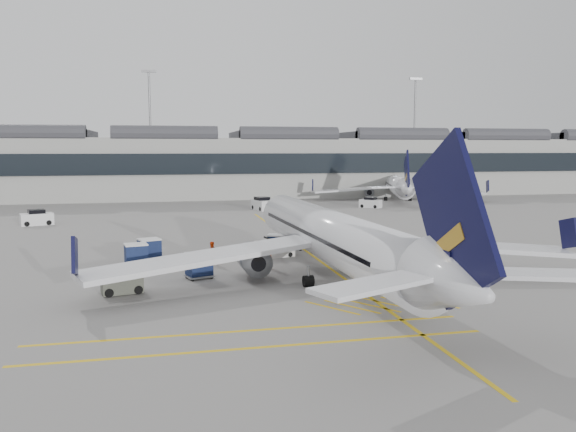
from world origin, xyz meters
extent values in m
plane|color=gray|center=(0.00, 0.00, 0.00)|extent=(220.00, 220.00, 0.00)
cube|color=#9E9E99|center=(0.00, 72.00, 5.50)|extent=(200.00, 20.00, 11.00)
cube|color=black|center=(0.00, 61.80, 6.50)|extent=(200.00, 0.50, 3.60)
cube|color=#38383D|center=(0.00, 72.00, 11.70)|extent=(200.00, 18.00, 1.40)
cylinder|color=slate|center=(-5.00, 86.00, 12.50)|extent=(0.44, 0.44, 25.00)
cube|color=slate|center=(-5.00, 86.00, 25.20)|extent=(3.00, 0.60, 0.50)
cylinder|color=slate|center=(55.00, 86.00, 12.50)|extent=(0.44, 0.44, 25.00)
cube|color=slate|center=(55.00, 86.00, 25.20)|extent=(3.00, 0.60, 0.50)
cube|color=gold|center=(10.00, 10.00, 0.01)|extent=(0.25, 60.00, 0.01)
cylinder|color=silver|center=(9.19, 0.61, 2.98)|extent=(4.78, 28.51, 3.56)
cone|color=silver|center=(8.50, 16.68, 2.98)|extent=(3.72, 3.93, 3.56)
cone|color=silver|center=(9.91, -15.84, 3.36)|extent=(3.75, 4.69, 3.56)
cube|color=silver|center=(0.28, -1.20, 2.13)|extent=(16.26, 8.82, 0.33)
cube|color=silver|center=(18.23, -0.42, 2.13)|extent=(16.41, 7.58, 0.33)
cylinder|color=slate|center=(3.69, 0.84, 1.47)|extent=(2.13, 3.49, 1.99)
cylinder|color=slate|center=(14.66, 1.32, 1.47)|extent=(2.13, 3.49, 1.99)
cube|color=black|center=(9.88, -15.27, 6.01)|extent=(0.60, 7.21, 7.92)
cylinder|color=black|center=(8.72, 11.48, 0.30)|extent=(0.29, 0.62, 0.61)
cylinder|color=black|center=(6.93, -1.86, 0.38)|extent=(0.69, 0.78, 0.76)
cylinder|color=black|center=(11.66, -1.65, 0.38)|extent=(0.69, 0.78, 0.76)
cylinder|color=silver|center=(38.51, 57.18, 2.68)|extent=(10.69, 25.32, 3.20)
cone|color=silver|center=(42.84, 70.99, 2.68)|extent=(4.07, 4.21, 3.20)
cone|color=silver|center=(34.08, 43.05, 3.02)|extent=(4.28, 4.86, 3.20)
cube|color=silver|center=(30.42, 58.38, 1.92)|extent=(14.50, 3.22, 0.30)
cube|color=silver|center=(45.85, 53.55, 1.92)|extent=(13.57, 10.88, 0.30)
cylinder|color=slate|center=(33.93, 59.06, 1.32)|extent=(2.62, 3.46, 1.79)
cylinder|color=slate|center=(43.35, 56.11, 1.32)|extent=(2.62, 3.46, 1.79)
cube|color=black|center=(34.24, 43.54, 5.40)|extent=(2.18, 6.26, 7.13)
cylinder|color=black|center=(41.44, 66.52, 0.27)|extent=(0.39, 0.59, 0.54)
cylinder|color=black|center=(35.85, 55.79, 0.34)|extent=(0.77, 0.83, 0.68)
cylinder|color=black|center=(39.91, 54.51, 0.34)|extent=(0.77, 0.83, 0.68)
cube|color=silver|center=(6.57, 8.76, 0.33)|extent=(3.79, 2.28, 0.65)
cube|color=black|center=(7.46, 9.00, 1.07)|extent=(3.32, 1.82, 1.38)
cube|color=silver|center=(5.58, 8.49, 0.98)|extent=(1.13, 1.39, 0.84)
cylinder|color=black|center=(5.48, 7.78, 0.21)|extent=(0.44, 0.27, 0.41)
cylinder|color=black|center=(5.14, 9.04, 0.21)|extent=(0.44, 0.27, 0.41)
cylinder|color=black|center=(8.00, 8.47, 0.21)|extent=(0.44, 0.27, 0.41)
cylinder|color=black|center=(7.65, 9.73, 0.21)|extent=(0.44, 0.27, 0.41)
cube|color=gray|center=(7.07, 9.41, 0.18)|extent=(2.11, 1.92, 0.12)
cube|color=#13204A|center=(7.07, 9.41, 1.00)|extent=(1.94, 1.82, 1.48)
cube|color=silver|center=(7.07, 9.41, 1.77)|extent=(2.01, 1.89, 0.10)
cylinder|color=black|center=(6.21, 9.12, 0.11)|extent=(0.24, 0.17, 0.22)
cylinder|color=black|center=(6.58, 10.17, 0.11)|extent=(0.24, 0.17, 0.22)
cylinder|color=black|center=(7.55, 8.64, 0.11)|extent=(0.24, 0.17, 0.22)
cylinder|color=black|center=(7.92, 9.70, 0.11)|extent=(0.24, 0.17, 0.22)
cube|color=gray|center=(0.01, 2.14, 0.18)|extent=(2.12, 1.93, 0.12)
cube|color=#13204A|center=(0.01, 2.14, 1.01)|extent=(1.96, 1.83, 1.49)
cube|color=silver|center=(0.01, 2.14, 1.79)|extent=(2.02, 1.89, 0.10)
cylinder|color=black|center=(-0.49, 1.37, 0.11)|extent=(0.25, 0.17, 0.23)
cylinder|color=black|center=(-0.85, 2.44, 0.11)|extent=(0.25, 0.17, 0.23)
cylinder|color=black|center=(0.88, 1.84, 0.11)|extent=(0.25, 0.17, 0.23)
cylinder|color=black|center=(0.51, 2.90, 0.11)|extent=(0.25, 0.17, 0.23)
cube|color=gray|center=(-3.56, 9.01, 0.19)|extent=(2.15, 1.95, 0.13)
cube|color=#13204A|center=(-3.56, 9.01, 1.03)|extent=(1.99, 1.85, 1.52)
cube|color=silver|center=(-3.56, 9.01, 1.82)|extent=(2.05, 1.92, 0.10)
cylinder|color=black|center=(-4.07, 8.23, 0.12)|extent=(0.25, 0.17, 0.23)
cylinder|color=black|center=(-4.44, 9.32, 0.12)|extent=(0.25, 0.17, 0.23)
cylinder|color=black|center=(-2.68, 8.70, 0.12)|extent=(0.25, 0.17, 0.23)
cylinder|color=black|center=(-3.05, 9.79, 0.12)|extent=(0.25, 0.17, 0.23)
cube|color=gray|center=(-4.49, 6.76, 0.19)|extent=(2.02, 1.77, 0.13)
cube|color=#13204A|center=(-4.49, 6.76, 1.03)|extent=(1.86, 1.69, 1.52)
cube|color=silver|center=(-4.49, 6.76, 1.82)|extent=(1.92, 1.75, 0.10)
cylinder|color=black|center=(-5.10, 6.05, 0.12)|extent=(0.25, 0.15, 0.23)
cylinder|color=black|center=(-5.32, 7.18, 0.12)|extent=(0.25, 0.15, 0.23)
cylinder|color=black|center=(-3.67, 6.33, 0.12)|extent=(0.25, 0.15, 0.23)
cylinder|color=black|center=(-3.88, 7.46, 0.12)|extent=(0.25, 0.15, 0.23)
imported|color=#FF470D|center=(5.40, 4.27, 1.00)|extent=(0.87, 0.77, 2.00)
imported|color=#F9480D|center=(1.27, 6.79, 0.91)|extent=(1.01, 0.86, 1.83)
cube|color=#525548|center=(-5.00, -0.97, 0.54)|extent=(2.73, 1.99, 0.99)
cube|color=#525548|center=(-5.00, -0.97, 1.13)|extent=(1.42, 1.42, 0.49)
cylinder|color=black|center=(-5.72, -1.80, 0.28)|extent=(0.59, 0.36, 0.55)
cylinder|color=black|center=(-6.01, -0.55, 0.28)|extent=(0.59, 0.36, 0.55)
cylinder|color=black|center=(-3.99, -1.40, 0.28)|extent=(0.59, 0.36, 0.55)
cylinder|color=black|center=(-4.28, -0.15, 0.28)|extent=(0.59, 0.36, 0.55)
cone|color=#F24C0A|center=(9.91, 23.12, 0.26)|extent=(0.37, 0.37, 0.52)
cone|color=#F24C0A|center=(11.24, 6.47, 0.26)|extent=(0.37, 0.37, 0.51)
cube|color=silver|center=(-17.36, 34.50, 0.71)|extent=(4.03, 2.93, 1.41)
cube|color=black|center=(-17.36, 34.50, 1.56)|extent=(2.29, 2.23, 0.61)
cylinder|color=black|center=(-18.23, 33.33, 0.30)|extent=(0.65, 0.41, 0.61)
cylinder|color=black|center=(-18.77, 34.85, 0.30)|extent=(0.65, 0.41, 0.61)
cylinder|color=black|center=(-15.94, 34.15, 0.30)|extent=(0.65, 0.41, 0.61)
cylinder|color=black|center=(-16.49, 35.67, 0.30)|extent=(0.65, 0.41, 0.61)
cube|color=silver|center=(11.87, 45.20, 0.75)|extent=(2.92, 4.25, 1.50)
cube|color=black|center=(11.87, 45.20, 1.66)|extent=(2.29, 2.36, 0.64)
cylinder|color=black|center=(13.05, 44.19, 0.32)|extent=(0.40, 0.68, 0.64)
cylinder|color=black|center=(11.40, 43.72, 0.32)|extent=(0.40, 0.68, 0.64)
cylinder|color=black|center=(12.34, 46.67, 0.32)|extent=(0.40, 0.68, 0.64)
cylinder|color=black|center=(10.69, 46.20, 0.32)|extent=(0.40, 0.68, 0.64)
cube|color=silver|center=(28.93, 44.96, 0.63)|extent=(3.47, 3.40, 1.26)
cube|color=black|center=(28.93, 44.96, 1.40)|extent=(2.23, 2.22, 0.54)
cylinder|color=black|center=(27.65, 45.17, 0.27)|extent=(0.53, 0.51, 0.54)
cylinder|color=black|center=(28.63, 46.22, 0.27)|extent=(0.53, 0.51, 0.54)
cylinder|color=black|center=(29.22, 43.69, 0.27)|extent=(0.53, 0.51, 0.54)
cylinder|color=black|center=(30.21, 44.75, 0.27)|extent=(0.53, 0.51, 0.54)
camera|label=1|loc=(-2.14, -37.07, 9.07)|focal=35.00mm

